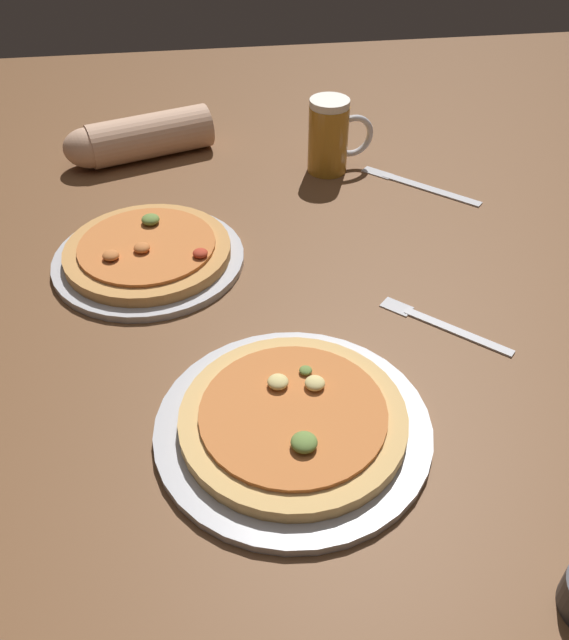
{
  "coord_description": "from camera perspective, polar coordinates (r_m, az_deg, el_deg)",
  "views": [
    {
      "loc": [
        -0.1,
        -0.69,
        0.62
      ],
      "look_at": [
        0.0,
        0.0,
        0.02
      ],
      "focal_mm": 37.24,
      "sensor_mm": 36.0,
      "label": 1
    }
  ],
  "objects": [
    {
      "name": "ground_plane",
      "position": [
        0.94,
        0.0,
        -1.62
      ],
      "size": [
        2.4,
        2.4,
        0.03
      ],
      "primitive_type": "cube",
      "color": "brown"
    },
    {
      "name": "pizza_plate_near",
      "position": [
        0.79,
        0.74,
        -8.75
      ],
      "size": [
        0.33,
        0.33,
        0.05
      ],
      "color": "#B2B2B7",
      "rests_on": "ground_plane"
    },
    {
      "name": "pizza_plate_far",
      "position": [
        1.08,
        -11.63,
        5.59
      ],
      "size": [
        0.3,
        0.3,
        0.05
      ],
      "color": "#B2B2B7",
      "rests_on": "ground_plane"
    },
    {
      "name": "beer_mug_dark",
      "position": [
        1.3,
        3.98,
        15.49
      ],
      "size": [
        0.13,
        0.08,
        0.14
      ],
      "color": "#B27A23",
      "rests_on": "ground_plane"
    },
    {
      "name": "fork_left",
      "position": [
        0.97,
        13.36,
        -0.36
      ],
      "size": [
        0.16,
        0.15,
        0.01
      ],
      "color": "silver",
      "rests_on": "ground_plane"
    },
    {
      "name": "knife_right",
      "position": [
        1.3,
        11.48,
        11.31
      ],
      "size": [
        0.19,
        0.18,
        0.01
      ],
      "color": "silver",
      "rests_on": "ground_plane"
    },
    {
      "name": "diner_arm",
      "position": [
        1.38,
        -12.74,
        14.94
      ],
      "size": [
        0.29,
        0.15,
        0.08
      ],
      "color": "tan",
      "rests_on": "ground_plane"
    }
  ]
}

